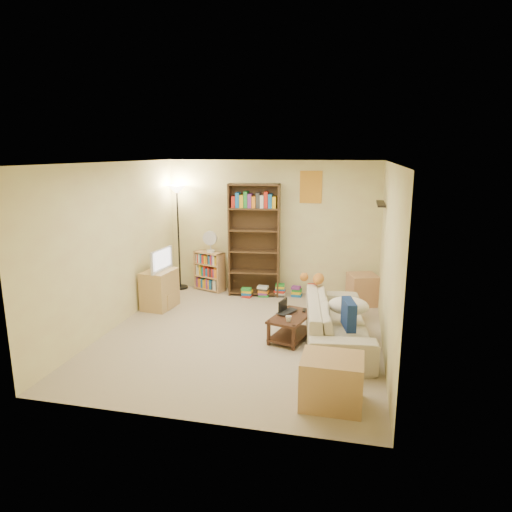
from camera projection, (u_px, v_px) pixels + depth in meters
name	position (u px, v px, depth m)	size (l,w,h in m)	color
room	(242.00, 227.00, 6.37)	(4.50, 4.54, 2.52)	tan
sofa	(337.00, 322.00, 6.41)	(1.10, 2.22, 0.62)	#BAB59B
navy_pillow	(349.00, 314.00, 5.89)	(0.41, 0.12, 0.37)	navy
cream_blanket	(348.00, 306.00, 6.40)	(0.57, 0.41, 0.25)	silver
tabby_cat	(316.00, 279.00, 7.14)	(0.49, 0.22, 0.17)	orange
coffee_table	(291.00, 324.00, 6.56)	(0.64, 0.89, 0.36)	#44271A
laptop	(290.00, 313.00, 6.59)	(0.38, 0.43, 0.03)	black
laptop_screen	(283.00, 306.00, 6.62)	(0.01, 0.27, 0.18)	white
mug	(289.00, 319.00, 6.29)	(0.10, 0.10, 0.08)	white
tv_remote	(304.00, 310.00, 6.71)	(0.04, 0.14, 0.02)	black
tv_stand	(160.00, 289.00, 7.86)	(0.44, 0.62, 0.66)	tan
television	(158.00, 260.00, 7.74)	(0.16, 0.66, 0.38)	black
tall_bookshelf	(254.00, 237.00, 8.42)	(0.96, 0.40, 2.09)	#48301B
short_bookshelf	(209.00, 271.00, 8.85)	(0.64, 0.43, 0.77)	tan
desk_fan	(210.00, 240.00, 8.66)	(0.27, 0.15, 0.42)	silver
floor_lamp	(177.00, 207.00, 8.71)	(0.34, 0.34, 2.02)	black
side_table	(362.00, 289.00, 8.05)	(0.47, 0.47, 0.54)	tan
end_cabinet	(332.00, 381.00, 4.83)	(0.65, 0.54, 0.54)	tan
book_stacks	(281.00, 291.00, 8.52)	(1.39, 0.49, 0.24)	red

